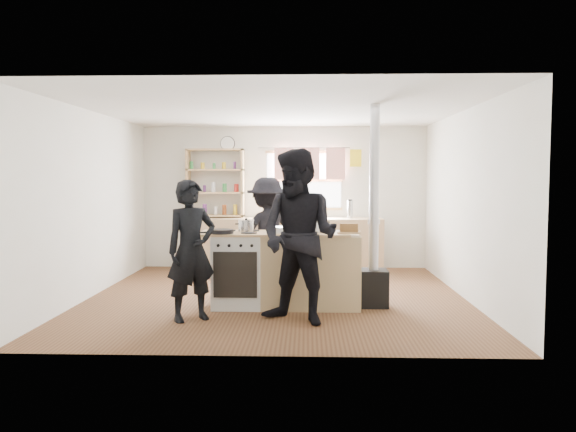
# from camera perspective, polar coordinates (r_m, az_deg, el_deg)

# --- Properties ---
(ground) EXTENTS (5.00, 5.00, 0.01)m
(ground) POSITION_cam_1_polar(r_m,az_deg,el_deg) (7.62, -1.14, -8.26)
(ground) COLOR brown
(ground) RESTS_ON ground
(back_counter) EXTENTS (3.40, 0.55, 0.90)m
(back_counter) POSITION_cam_1_polar(r_m,az_deg,el_deg) (9.74, -0.45, -2.86)
(back_counter) COLOR tan
(back_counter) RESTS_ON ground
(shelving_unit) EXTENTS (1.00, 0.28, 1.20)m
(shelving_unit) POSITION_cam_1_polar(r_m,az_deg,el_deg) (9.91, -7.39, 3.38)
(shelving_unit) COLOR tan
(shelving_unit) RESTS_ON back_counter
(thermos) EXTENTS (0.10, 0.10, 0.31)m
(thermos) POSITION_cam_1_polar(r_m,az_deg,el_deg) (9.70, 6.32, 0.67)
(thermos) COLOR silver
(thermos) RESTS_ON back_counter
(cooking_island) EXTENTS (1.97, 0.64, 0.93)m
(cooking_island) POSITION_cam_1_polar(r_m,az_deg,el_deg) (6.99, -0.20, -5.45)
(cooking_island) COLOR silver
(cooking_island) RESTS_ON ground
(skillet_greens) EXTENTS (0.40, 0.40, 0.05)m
(skillet_greens) POSITION_cam_1_polar(r_m,az_deg,el_deg) (6.82, -6.78, -1.54)
(skillet_greens) COLOR black
(skillet_greens) RESTS_ON cooking_island
(roast_tray) EXTENTS (0.39, 0.33, 0.07)m
(roast_tray) POSITION_cam_1_polar(r_m,az_deg,el_deg) (6.88, -0.60, -1.37)
(roast_tray) COLOR silver
(roast_tray) RESTS_ON cooking_island
(stockpot_stove) EXTENTS (0.20, 0.20, 0.17)m
(stockpot_stove) POSITION_cam_1_polar(r_m,az_deg,el_deg) (7.05, -4.27, -0.97)
(stockpot_stove) COLOR silver
(stockpot_stove) RESTS_ON cooking_island
(stockpot_counter) EXTENTS (0.29, 0.29, 0.22)m
(stockpot_counter) POSITION_cam_1_polar(r_m,az_deg,el_deg) (6.94, 2.77, -0.85)
(stockpot_counter) COLOR #BABABD
(stockpot_counter) RESTS_ON cooking_island
(bread_board) EXTENTS (0.30, 0.22, 0.12)m
(bread_board) POSITION_cam_1_polar(r_m,az_deg,el_deg) (6.84, 6.21, -1.33)
(bread_board) COLOR tan
(bread_board) RESTS_ON cooking_island
(flue_heater) EXTENTS (0.35, 0.35, 2.50)m
(flue_heater) POSITION_cam_1_polar(r_m,az_deg,el_deg) (7.06, 8.69, -3.82)
(flue_heater) COLOR black
(flue_heater) RESTS_ON ground
(person_near_left) EXTENTS (0.69, 0.64, 1.58)m
(person_near_left) POSITION_cam_1_polar(r_m,az_deg,el_deg) (6.38, -9.79, -3.46)
(person_near_left) COLOR black
(person_near_left) RESTS_ON ground
(person_near_right) EXTENTS (1.17, 1.09, 1.92)m
(person_near_right) POSITION_cam_1_polar(r_m,az_deg,el_deg) (6.14, 1.16, -2.11)
(person_near_right) COLOR black
(person_near_right) RESTS_ON ground
(person_far) EXTENTS (1.19, 0.95, 1.61)m
(person_far) POSITION_cam_1_polar(r_m,az_deg,el_deg) (7.97, -2.10, -1.84)
(person_far) COLOR black
(person_far) RESTS_ON ground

